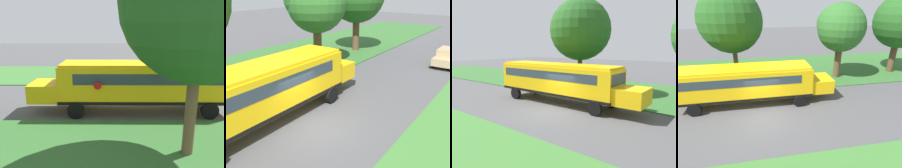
{
  "view_description": "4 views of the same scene",
  "coord_description": "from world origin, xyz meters",
  "views": [
    {
      "loc": [
        -15.58,
        0.66,
        5.24
      ],
      "look_at": [
        -1.4,
        0.76,
        1.56
      ],
      "focal_mm": 35.0,
      "sensor_mm": 36.0,
      "label": 1
    },
    {
      "loc": [
        7.68,
        -8.96,
        6.71
      ],
      "look_at": [
        -0.16,
        2.33,
        1.56
      ],
      "focal_mm": 42.0,
      "sensor_mm": 36.0,
      "label": 2
    },
    {
      "loc": [
        11.15,
        9.75,
        4.5
      ],
      "look_at": [
        -0.48,
        0.74,
        1.98
      ],
      "focal_mm": 35.0,
      "sensor_mm": 36.0,
      "label": 3
    },
    {
      "loc": [
        10.89,
        -0.06,
        7.4
      ],
      "look_at": [
        -2.27,
        2.31,
        1.46
      ],
      "focal_mm": 28.0,
      "sensor_mm": 36.0,
      "label": 4
    }
  ],
  "objects": [
    {
      "name": "car_tan_nearest",
      "position": [
        2.8,
        15.34,
        0.88
      ],
      "size": [
        2.02,
        4.4,
        1.56
      ],
      "color": "tan",
      "rests_on": "ground"
    },
    {
      "name": "school_bus",
      "position": [
        -2.28,
        -1.04,
        1.92
      ],
      "size": [
        2.85,
        12.42,
        3.16
      ],
      "color": "yellow",
      "rests_on": "ground"
    },
    {
      "name": "ground_plane",
      "position": [
        0.0,
        0.0,
        0.0
      ],
      "size": [
        120.0,
        120.0,
        0.0
      ],
      "primitive_type": "plane",
      "color": "#4C4C4F"
    },
    {
      "name": "oak_tree_roadside_mid",
      "position": [
        -6.74,
        8.27,
        5.48
      ],
      "size": [
        4.94,
        4.9,
        7.87
      ],
      "color": "brown",
      "rests_on": "ground"
    }
  ]
}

